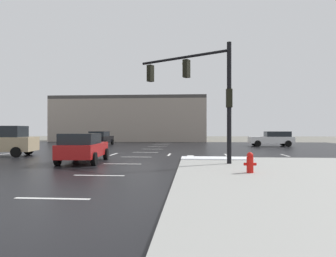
{
  "coord_description": "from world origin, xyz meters",
  "views": [
    {
      "loc": [
        3.6,
        -21.66,
        1.81
      ],
      "look_at": [
        1.52,
        5.08,
        1.89
      ],
      "focal_mm": 32.81,
      "sensor_mm": 36.0,
      "label": 1
    }
  ],
  "objects_px": {
    "traffic_signal_mast": "(202,85)",
    "sedan_red": "(83,147)",
    "sedan_white": "(272,138)",
    "sedan_black": "(101,138)",
    "fire_hydrant": "(250,162)"
  },
  "relations": [
    {
      "from": "traffic_signal_mast",
      "to": "sedan_red",
      "type": "height_order",
      "value": "traffic_signal_mast"
    },
    {
      "from": "sedan_white",
      "to": "sedan_red",
      "type": "bearing_deg",
      "value": 50.37
    },
    {
      "from": "sedan_red",
      "to": "sedan_black",
      "type": "distance_m",
      "value": 17.87
    },
    {
      "from": "traffic_signal_mast",
      "to": "sedan_white",
      "type": "relative_size",
      "value": 1.31
    },
    {
      "from": "fire_hydrant",
      "to": "sedan_black",
      "type": "height_order",
      "value": "sedan_black"
    },
    {
      "from": "fire_hydrant",
      "to": "sedan_white",
      "type": "distance_m",
      "value": 22.06
    },
    {
      "from": "sedan_black",
      "to": "sedan_white",
      "type": "height_order",
      "value": "same"
    },
    {
      "from": "traffic_signal_mast",
      "to": "sedan_red",
      "type": "xyz_separation_m",
      "value": [
        -6.37,
        0.2,
        -3.28
      ]
    },
    {
      "from": "traffic_signal_mast",
      "to": "sedan_black",
      "type": "relative_size",
      "value": 1.31
    },
    {
      "from": "sedan_white",
      "to": "fire_hydrant",
      "type": "bearing_deg",
      "value": 74.01
    },
    {
      "from": "sedan_white",
      "to": "traffic_signal_mast",
      "type": "bearing_deg",
      "value": 65.63
    },
    {
      "from": "traffic_signal_mast",
      "to": "fire_hydrant",
      "type": "xyz_separation_m",
      "value": [
        1.73,
        -3.91,
        -3.6
      ]
    },
    {
      "from": "sedan_red",
      "to": "traffic_signal_mast",
      "type": "bearing_deg",
      "value": -96.95
    },
    {
      "from": "sedan_red",
      "to": "fire_hydrant",
      "type": "bearing_deg",
      "value": -122.03
    },
    {
      "from": "fire_hydrant",
      "to": "sedan_red",
      "type": "height_order",
      "value": "sedan_red"
    }
  ]
}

